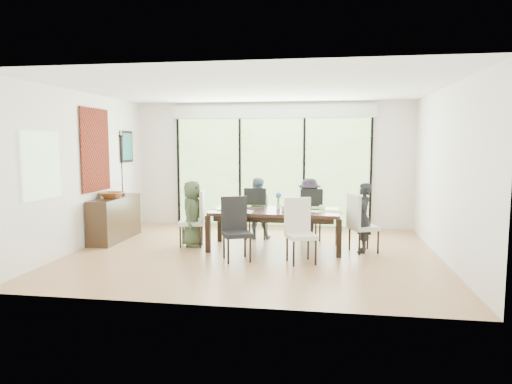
# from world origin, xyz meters

# --- Properties ---
(floor) EXTENTS (6.00, 5.00, 0.01)m
(floor) POSITION_xyz_m (0.00, 0.00, -0.01)
(floor) COLOR #915C3A
(floor) RESTS_ON ground
(ceiling) EXTENTS (6.00, 5.00, 0.01)m
(ceiling) POSITION_xyz_m (0.00, 0.00, 2.71)
(ceiling) COLOR white
(ceiling) RESTS_ON wall_back
(wall_back) EXTENTS (6.00, 0.02, 2.70)m
(wall_back) POSITION_xyz_m (0.00, 2.51, 1.35)
(wall_back) COLOR silver
(wall_back) RESTS_ON floor
(wall_front) EXTENTS (6.00, 0.02, 2.70)m
(wall_front) POSITION_xyz_m (0.00, -2.51, 1.35)
(wall_front) COLOR silver
(wall_front) RESTS_ON floor
(wall_left) EXTENTS (0.02, 5.00, 2.70)m
(wall_left) POSITION_xyz_m (-3.01, 0.00, 1.35)
(wall_left) COLOR silver
(wall_left) RESTS_ON floor
(wall_right) EXTENTS (0.02, 5.00, 2.70)m
(wall_right) POSITION_xyz_m (3.01, 0.00, 1.35)
(wall_right) COLOR beige
(wall_right) RESTS_ON floor
(glass_doors) EXTENTS (4.20, 0.02, 2.30)m
(glass_doors) POSITION_xyz_m (0.00, 2.47, 1.20)
(glass_doors) COLOR #598C3F
(glass_doors) RESTS_ON wall_back
(blinds_header) EXTENTS (4.40, 0.06, 0.28)m
(blinds_header) POSITION_xyz_m (0.00, 2.46, 2.50)
(blinds_header) COLOR white
(blinds_header) RESTS_ON wall_back
(mullion_a) EXTENTS (0.05, 0.04, 2.30)m
(mullion_a) POSITION_xyz_m (-2.10, 2.46, 1.20)
(mullion_a) COLOR black
(mullion_a) RESTS_ON wall_back
(mullion_b) EXTENTS (0.05, 0.04, 2.30)m
(mullion_b) POSITION_xyz_m (-0.70, 2.46, 1.20)
(mullion_b) COLOR black
(mullion_b) RESTS_ON wall_back
(mullion_c) EXTENTS (0.05, 0.04, 2.30)m
(mullion_c) POSITION_xyz_m (0.70, 2.46, 1.20)
(mullion_c) COLOR black
(mullion_c) RESTS_ON wall_back
(mullion_d) EXTENTS (0.05, 0.04, 2.30)m
(mullion_d) POSITION_xyz_m (2.10, 2.46, 1.20)
(mullion_d) COLOR black
(mullion_d) RESTS_ON wall_back
(side_window) EXTENTS (0.02, 0.90, 1.00)m
(side_window) POSITION_xyz_m (-2.97, -1.20, 1.50)
(side_window) COLOR #8CAD7F
(side_window) RESTS_ON wall_left
(deck) EXTENTS (6.00, 1.80, 0.10)m
(deck) POSITION_xyz_m (0.00, 3.40, -0.05)
(deck) COLOR brown
(deck) RESTS_ON ground
(rail_top) EXTENTS (6.00, 0.08, 0.06)m
(rail_top) POSITION_xyz_m (0.00, 4.20, 0.55)
(rail_top) COLOR brown
(rail_top) RESTS_ON deck
(foliage_left) EXTENTS (3.20, 3.20, 3.20)m
(foliage_left) POSITION_xyz_m (-1.80, 5.20, 1.44)
(foliage_left) COLOR #14380F
(foliage_left) RESTS_ON ground
(foliage_mid) EXTENTS (4.00, 4.00, 4.00)m
(foliage_mid) POSITION_xyz_m (0.40, 5.80, 1.80)
(foliage_mid) COLOR #14380F
(foliage_mid) RESTS_ON ground
(foliage_right) EXTENTS (2.80, 2.80, 2.80)m
(foliage_right) POSITION_xyz_m (2.20, 5.00, 1.26)
(foliage_right) COLOR #14380F
(foliage_right) RESTS_ON ground
(foliage_far) EXTENTS (3.60, 3.60, 3.60)m
(foliage_far) POSITION_xyz_m (-0.60, 6.50, 1.62)
(foliage_far) COLOR #14380F
(foliage_far) RESTS_ON ground
(table_top) EXTENTS (2.17, 1.00, 0.05)m
(table_top) POSITION_xyz_m (0.31, 0.37, 0.65)
(table_top) COLOR black
(table_top) RESTS_ON floor
(table_apron) EXTENTS (1.99, 0.82, 0.09)m
(table_apron) POSITION_xyz_m (0.31, 0.37, 0.57)
(table_apron) COLOR black
(table_apron) RESTS_ON floor
(table_leg_fl) EXTENTS (0.08, 0.08, 0.62)m
(table_leg_fl) POSITION_xyz_m (-0.77, -0.06, 0.31)
(table_leg_fl) COLOR black
(table_leg_fl) RESTS_ON floor
(table_leg_fr) EXTENTS (0.08, 0.08, 0.62)m
(table_leg_fr) POSITION_xyz_m (1.39, -0.06, 0.31)
(table_leg_fr) COLOR black
(table_leg_fr) RESTS_ON floor
(table_leg_bl) EXTENTS (0.08, 0.08, 0.62)m
(table_leg_bl) POSITION_xyz_m (-0.77, 0.80, 0.31)
(table_leg_bl) COLOR black
(table_leg_bl) RESTS_ON floor
(table_leg_br) EXTENTS (0.08, 0.08, 0.62)m
(table_leg_br) POSITION_xyz_m (1.39, 0.80, 0.31)
(table_leg_br) COLOR black
(table_leg_br) RESTS_ON floor
(chair_left_end) EXTENTS (0.48, 0.48, 1.00)m
(chair_left_end) POSITION_xyz_m (-1.19, 0.37, 0.50)
(chair_left_end) COLOR silver
(chair_left_end) RESTS_ON floor
(chair_right_end) EXTENTS (0.55, 0.55, 1.00)m
(chair_right_end) POSITION_xyz_m (1.81, 0.37, 0.50)
(chair_right_end) COLOR beige
(chair_right_end) RESTS_ON floor
(chair_far_left) EXTENTS (0.42, 0.42, 1.00)m
(chair_far_left) POSITION_xyz_m (-0.14, 1.22, 0.50)
(chair_far_left) COLOR black
(chair_far_left) RESTS_ON floor
(chair_far_right) EXTENTS (0.51, 0.51, 1.00)m
(chair_far_right) POSITION_xyz_m (0.86, 1.22, 0.50)
(chair_far_right) COLOR black
(chair_far_right) RESTS_ON floor
(chair_near_left) EXTENTS (0.55, 0.55, 1.00)m
(chair_near_left) POSITION_xyz_m (-0.19, -0.50, 0.50)
(chair_near_left) COLOR black
(chair_near_left) RESTS_ON floor
(chair_near_right) EXTENTS (0.54, 0.54, 1.00)m
(chair_near_right) POSITION_xyz_m (0.81, -0.50, 0.50)
(chair_near_right) COLOR white
(chair_near_right) RESTS_ON floor
(person_left_end) EXTENTS (0.39, 0.57, 1.17)m
(person_left_end) POSITION_xyz_m (-1.17, 0.37, 0.58)
(person_left_end) COLOR #405236
(person_left_end) RESTS_ON floor
(person_right_end) EXTENTS (0.39, 0.57, 1.17)m
(person_right_end) POSITION_xyz_m (1.79, 0.37, 0.58)
(person_right_end) COLOR black
(person_right_end) RESTS_ON floor
(person_far_left) EXTENTS (0.59, 0.43, 1.17)m
(person_far_left) POSITION_xyz_m (-0.14, 1.20, 0.58)
(person_far_left) COLOR slate
(person_far_left) RESTS_ON floor
(person_far_right) EXTENTS (0.57, 0.39, 1.17)m
(person_far_right) POSITION_xyz_m (0.86, 1.20, 0.58)
(person_far_right) COLOR #241C2A
(person_far_right) RESTS_ON floor
(placemat_left) EXTENTS (0.40, 0.29, 0.01)m
(placemat_left) POSITION_xyz_m (-0.64, 0.37, 0.68)
(placemat_left) COLOR #8BA33A
(placemat_left) RESTS_ON table_top
(placemat_right) EXTENTS (0.40, 0.29, 0.01)m
(placemat_right) POSITION_xyz_m (1.26, 0.37, 0.68)
(placemat_right) COLOR #85AD3D
(placemat_right) RESTS_ON table_top
(placemat_far_l) EXTENTS (0.40, 0.29, 0.01)m
(placemat_far_l) POSITION_xyz_m (-0.14, 0.77, 0.68)
(placemat_far_l) COLOR #74AB3D
(placemat_far_l) RESTS_ON table_top
(placemat_far_r) EXTENTS (0.40, 0.29, 0.01)m
(placemat_far_r) POSITION_xyz_m (0.86, 0.77, 0.68)
(placemat_far_r) COLOR #76B03F
(placemat_far_r) RESTS_ON table_top
(placemat_paper) EXTENTS (0.40, 0.29, 0.01)m
(placemat_paper) POSITION_xyz_m (-0.24, 0.07, 0.68)
(placemat_paper) COLOR white
(placemat_paper) RESTS_ON table_top
(tablet_far_l) EXTENTS (0.24, 0.16, 0.01)m
(tablet_far_l) POSITION_xyz_m (-0.04, 0.72, 0.69)
(tablet_far_l) COLOR black
(tablet_far_l) RESTS_ON table_top
(tablet_far_r) EXTENTS (0.22, 0.15, 0.01)m
(tablet_far_r) POSITION_xyz_m (0.81, 0.72, 0.69)
(tablet_far_r) COLOR black
(tablet_far_r) RESTS_ON table_top
(papers) EXTENTS (0.27, 0.20, 0.00)m
(papers) POSITION_xyz_m (1.01, 0.32, 0.68)
(papers) COLOR white
(papers) RESTS_ON table_top
(platter_base) EXTENTS (0.24, 0.24, 0.02)m
(platter_base) POSITION_xyz_m (-0.24, 0.07, 0.70)
(platter_base) COLOR white
(platter_base) RESTS_ON table_top
(platter_snacks) EXTENTS (0.18, 0.18, 0.01)m
(platter_snacks) POSITION_xyz_m (-0.24, 0.07, 0.71)
(platter_snacks) COLOR #C06816
(platter_snacks) RESTS_ON table_top
(vase) EXTENTS (0.07, 0.07, 0.11)m
(vase) POSITION_xyz_m (0.36, 0.42, 0.73)
(vase) COLOR silver
(vase) RESTS_ON table_top
(hyacinth_stems) EXTENTS (0.04, 0.04, 0.14)m
(hyacinth_stems) POSITION_xyz_m (0.36, 0.42, 0.84)
(hyacinth_stems) COLOR #337226
(hyacinth_stems) RESTS_ON table_top
(hyacinth_blooms) EXTENTS (0.10, 0.10, 0.10)m
(hyacinth_blooms) POSITION_xyz_m (0.36, 0.42, 0.93)
(hyacinth_blooms) COLOR #4A62BB
(hyacinth_blooms) RESTS_ON table_top
(laptop) EXTENTS (0.35, 0.34, 0.02)m
(laptop) POSITION_xyz_m (-0.54, 0.27, 0.69)
(laptop) COLOR silver
(laptop) RESTS_ON table_top
(cup_a) EXTENTS (0.14, 0.14, 0.09)m
(cup_a) POSITION_xyz_m (-0.39, 0.52, 0.72)
(cup_a) COLOR white
(cup_a) RESTS_ON table_top
(cup_b) EXTENTS (0.12, 0.12, 0.08)m
(cup_b) POSITION_xyz_m (0.46, 0.27, 0.72)
(cup_b) COLOR white
(cup_b) RESTS_ON table_top
(cup_c) EXTENTS (0.15, 0.15, 0.09)m
(cup_c) POSITION_xyz_m (1.11, 0.47, 0.72)
(cup_c) COLOR white
(cup_c) RESTS_ON table_top
(book) EXTENTS (0.20, 0.24, 0.02)m
(book) POSITION_xyz_m (0.56, 0.42, 0.69)
(book) COLOR white
(book) RESTS_ON table_top
(sideboard) EXTENTS (0.41, 1.45, 0.81)m
(sideboard) POSITION_xyz_m (-2.76, 0.65, 0.41)
(sideboard) COLOR black
(sideboard) RESTS_ON floor
(bowl) EXTENTS (0.43, 0.43, 0.10)m
(bowl) POSITION_xyz_m (-2.76, 0.55, 0.87)
(bowl) COLOR brown
(bowl) RESTS_ON sideboard
(candlestick_base) EXTENTS (0.09, 0.09, 0.04)m
(candlestick_base) POSITION_xyz_m (-2.76, 1.00, 0.83)
(candlestick_base) COLOR black
(candlestick_base) RESTS_ON sideboard
(candlestick_shaft) EXTENTS (0.02, 0.02, 1.13)m
(candlestick_shaft) POSITION_xyz_m (-2.76, 1.00, 1.40)
(candlestick_shaft) COLOR black
(candlestick_shaft) RESTS_ON sideboard
(candlestick_pan) EXTENTS (0.09, 0.09, 0.03)m
(candlestick_pan) POSITION_xyz_m (-2.76, 1.00, 1.96)
(candlestick_pan) COLOR black
(candlestick_pan) RESTS_ON sideboard
(candle) EXTENTS (0.03, 0.03, 0.09)m
(candle) POSITION_xyz_m (-2.76, 1.00, 2.02)
(candle) COLOR silver
(candle) RESTS_ON sideboard
(tapestry) EXTENTS (0.02, 1.00, 1.50)m
(tapestry) POSITION_xyz_m (-2.97, 0.40, 1.70)
(tapestry) COLOR maroon
(tapestry) RESTS_ON wall_left
(art_frame) EXTENTS (0.03, 0.55, 0.65)m
(art_frame) POSITION_xyz_m (-2.97, 1.70, 1.75)
(art_frame) COLOR black
(art_frame) RESTS_ON wall_left
(art_canvas) EXTENTS (0.01, 0.45, 0.55)m
(art_canvas) POSITION_xyz_m (-2.95, 1.70, 1.75)
(art_canvas) COLOR #1B5556
(art_canvas) RESTS_ON wall_left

